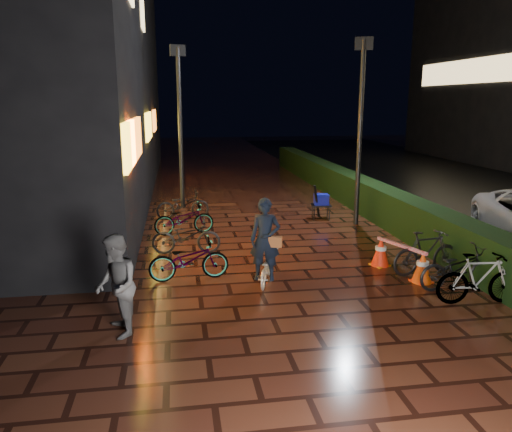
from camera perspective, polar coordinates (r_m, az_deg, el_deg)
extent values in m
plane|color=#381911|center=(9.48, 7.30, -8.31)|extent=(80.00, 80.00, 0.00)
cube|color=black|center=(17.71, 10.40, 3.30)|extent=(0.70, 20.00, 1.00)
imported|color=slate|center=(7.68, -15.70, -7.72)|extent=(0.75, 0.87, 1.55)
cube|color=yellow|center=(10.03, -14.29, 7.88)|extent=(0.08, 2.00, 0.90)
cube|color=orange|center=(11.52, -13.65, 8.54)|extent=(0.08, 3.00, 0.90)
cube|color=yellow|center=(17.50, -12.17, 10.03)|extent=(0.08, 2.80, 0.90)
cube|color=orange|center=(22.49, -11.54, 10.67)|extent=(0.08, 2.20, 0.90)
cube|color=#FFD88C|center=(17.20, -12.88, 22.00)|extent=(0.06, 1.20, 1.20)
cube|color=#FFD88C|center=(30.96, 22.90, 14.97)|extent=(0.06, 10.00, 1.30)
cylinder|color=black|center=(14.14, 11.77, 8.99)|extent=(0.18, 0.18, 5.00)
cube|color=black|center=(14.18, 12.24, 18.71)|extent=(0.47, 0.26, 0.34)
cylinder|color=black|center=(16.46, -8.64, 9.75)|extent=(0.16, 0.16, 5.06)
cube|color=black|center=(16.51, -8.94, 18.20)|extent=(0.49, 0.18, 0.34)
imported|color=silver|center=(9.62, 1.11, -5.92)|extent=(0.75, 1.24, 0.62)
imported|color=black|center=(9.36, 1.05, -2.70)|extent=(0.66, 0.53, 1.57)
cube|color=#985229|center=(9.33, 2.14, -2.95)|extent=(0.30, 0.20, 0.20)
cone|color=#DC440B|center=(10.18, 18.49, -5.52)|extent=(0.39, 0.39, 0.62)
cone|color=red|center=(10.94, 14.05, -3.94)|extent=(0.39, 0.39, 0.62)
cube|color=#FF3E0D|center=(10.27, 18.37, -7.10)|extent=(0.43, 0.43, 0.03)
cube|color=orange|center=(11.03, 13.97, -5.42)|extent=(0.43, 0.43, 0.03)
cube|color=red|center=(10.47, 16.29, -3.27)|extent=(0.52, 1.27, 0.06)
cube|color=black|center=(14.89, 7.44, 1.24)|extent=(0.63, 0.54, 0.04)
cylinder|color=black|center=(14.72, 6.65, 0.26)|extent=(0.03, 0.03, 0.39)
cylinder|color=black|center=(14.79, 8.40, 0.27)|extent=(0.03, 0.03, 0.39)
cylinder|color=black|center=(15.08, 6.45, 0.57)|extent=(0.03, 0.03, 0.39)
cylinder|color=black|center=(15.15, 8.16, 0.58)|extent=(0.03, 0.03, 0.39)
cube|color=#0E15B6|center=(14.85, 7.46, 1.91)|extent=(0.46, 0.40, 0.31)
cylinder|color=black|center=(14.68, 6.95, 1.71)|extent=(0.32, 0.37, 1.00)
imported|color=black|center=(9.85, -7.69, -4.96)|extent=(1.61, 0.70, 0.82)
imported|color=black|center=(11.52, -7.99, -2.29)|extent=(1.60, 0.66, 0.82)
imported|color=black|center=(14.98, -8.37, 1.27)|extent=(1.62, 0.73, 0.82)
imported|color=black|center=(13.21, -8.23, -0.32)|extent=(1.62, 0.75, 0.82)
imported|color=black|center=(10.60, 18.87, -3.99)|extent=(1.56, 0.66, 0.91)
imported|color=black|center=(10.02, 22.08, -5.51)|extent=(1.60, 0.67, 0.82)
imported|color=black|center=(9.43, 24.18, -6.55)|extent=(1.55, 0.56, 0.91)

